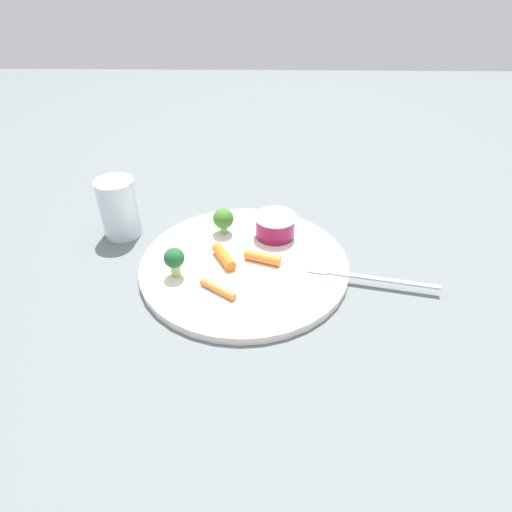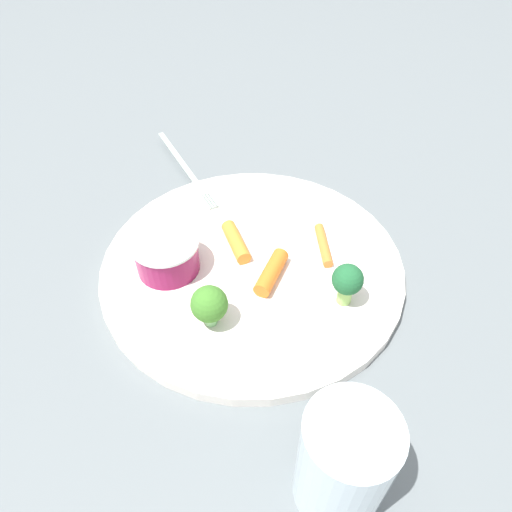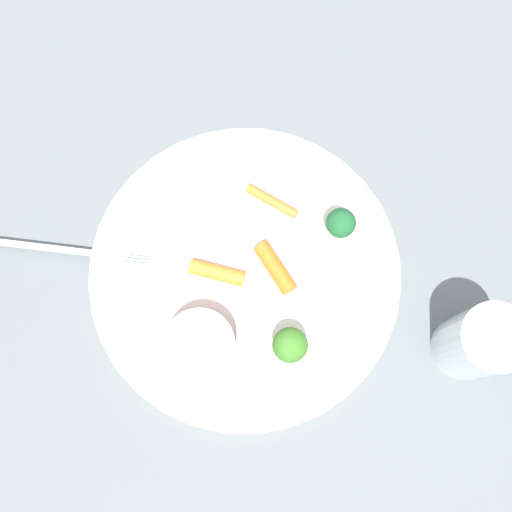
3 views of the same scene
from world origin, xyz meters
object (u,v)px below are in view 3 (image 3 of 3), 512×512
(carrot_stick_2, at_px, (215,272))
(fork, at_px, (60,250))
(sauce_cup, at_px, (199,346))
(carrot_stick_0, at_px, (270,201))
(broccoli_floret_0, at_px, (339,224))
(broccoli_floret_1, at_px, (288,345))
(plate, at_px, (243,274))
(drinking_glass, at_px, (476,343))
(carrot_stick_1, at_px, (274,271))

(carrot_stick_2, relative_size, fork, 0.30)
(sauce_cup, relative_size, carrot_stick_2, 1.21)
(sauce_cup, bearing_deg, carrot_stick_2, 74.67)
(sauce_cup, height_order, carrot_stick_0, sauce_cup)
(carrot_stick_0, relative_size, fork, 0.31)
(carrot_stick_0, bearing_deg, broccoli_floret_0, -29.80)
(broccoli_floret_1, bearing_deg, sauce_cup, 175.13)
(plate, distance_m, sauce_cup, 0.09)
(plate, height_order, broccoli_floret_0, broccoli_floret_0)
(plate, xyz_separation_m, sauce_cup, (-0.05, -0.07, 0.02))
(plate, relative_size, drinking_glass, 3.20)
(broccoli_floret_0, distance_m, carrot_stick_0, 0.08)
(broccoli_floret_1, bearing_deg, broccoli_floret_0, 62.05)
(fork, height_order, drinking_glass, drinking_glass)
(broccoli_floret_0, xyz_separation_m, carrot_stick_1, (-0.07, -0.04, -0.02))
(carrot_stick_2, bearing_deg, sauce_cup, -105.33)
(broccoli_floret_1, height_order, carrot_stick_2, broccoli_floret_1)
(broccoli_floret_0, distance_m, fork, 0.28)
(carrot_stick_1, xyz_separation_m, fork, (-0.21, 0.04, -0.01))
(sauce_cup, height_order, carrot_stick_1, sauce_cup)
(broccoli_floret_0, distance_m, drinking_glass, 0.17)
(carrot_stick_0, distance_m, carrot_stick_1, 0.07)
(plate, bearing_deg, sauce_cup, -123.50)
(plate, bearing_deg, broccoli_floret_0, 19.50)
(carrot_stick_0, height_order, drinking_glass, drinking_glass)
(fork, xyz_separation_m, drinking_glass, (0.39, -0.13, 0.04))
(broccoli_floret_0, relative_size, drinking_glass, 0.47)
(plate, relative_size, sauce_cup, 4.68)
(carrot_stick_1, height_order, fork, carrot_stick_1)
(sauce_cup, xyz_separation_m, carrot_stick_0, (0.08, 0.14, -0.01))
(plate, bearing_deg, carrot_stick_0, 64.76)
(carrot_stick_0, xyz_separation_m, drinking_glass, (0.17, -0.16, 0.03))
(carrot_stick_2, bearing_deg, broccoli_floret_0, 15.07)
(carrot_stick_0, xyz_separation_m, fork, (-0.21, -0.03, -0.00))
(carrot_stick_1, bearing_deg, broccoli_floret_0, 29.26)
(broccoli_floret_1, distance_m, carrot_stick_2, 0.10)
(broccoli_floret_0, xyz_separation_m, carrot_stick_0, (-0.06, 0.04, -0.02))
(carrot_stick_0, distance_m, fork, 0.22)
(plate, height_order, sauce_cup, sauce_cup)
(broccoli_floret_0, xyz_separation_m, drinking_glass, (0.11, -0.13, 0.01))
(carrot_stick_0, distance_m, drinking_glass, 0.24)
(broccoli_floret_1, height_order, carrot_stick_1, broccoli_floret_1)
(broccoli_floret_1, relative_size, carrot_stick_2, 0.79)
(sauce_cup, xyz_separation_m, drinking_glass, (0.25, -0.02, 0.02))
(broccoli_floret_1, distance_m, drinking_glass, 0.17)
(carrot_stick_2, bearing_deg, carrot_stick_0, 48.94)
(plate, height_order, carrot_stick_1, carrot_stick_1)
(sauce_cup, relative_size, fork, 0.36)
(carrot_stick_0, bearing_deg, broccoli_floret_1, -88.65)
(carrot_stick_0, distance_m, carrot_stick_2, 0.09)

